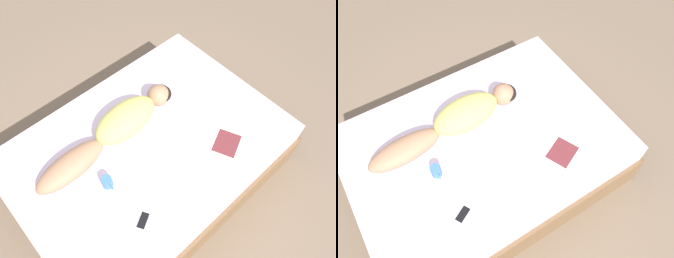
% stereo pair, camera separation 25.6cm
% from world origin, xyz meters
% --- Properties ---
extents(ground_plane, '(12.00, 12.00, 0.00)m').
position_xyz_m(ground_plane, '(0.00, 0.00, 0.00)').
color(ground_plane, '#7A6651').
extents(bed, '(1.55, 2.16, 0.57)m').
position_xyz_m(bed, '(0.00, 0.00, 0.28)').
color(bed, brown).
rests_on(bed, ground_plane).
extents(person, '(0.32, 1.30, 0.22)m').
position_xyz_m(person, '(-0.21, -0.12, 0.67)').
color(person, '#A37556').
rests_on(person, bed).
extents(open_magazine, '(0.64, 0.51, 0.01)m').
position_xyz_m(open_magazine, '(0.31, 0.40, 0.58)').
color(open_magazine, white).
rests_on(open_magazine, bed).
extents(coffee_mug, '(0.11, 0.08, 0.09)m').
position_xyz_m(coffee_mug, '(0.08, -0.43, 0.62)').
color(coffee_mug, teal).
rests_on(coffee_mug, bed).
extents(cell_phone, '(0.12, 0.15, 0.01)m').
position_xyz_m(cell_phone, '(0.45, -0.42, 0.58)').
color(cell_phone, silver).
rests_on(cell_phone, bed).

